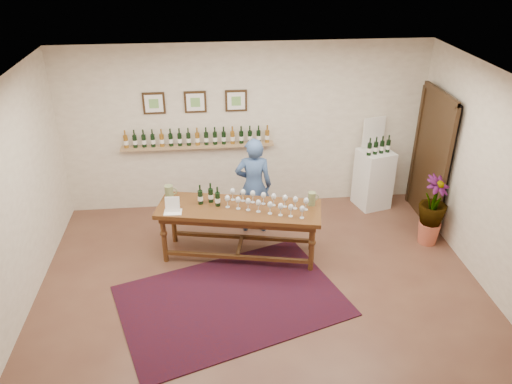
{
  "coord_description": "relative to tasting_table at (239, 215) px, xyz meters",
  "views": [
    {
      "loc": [
        -0.62,
        -5.25,
        4.33
      ],
      "look_at": [
        0.0,
        0.8,
        1.1
      ],
      "focal_mm": 35.0,
      "sensor_mm": 36.0,
      "label": 1
    }
  ],
  "objects": [
    {
      "name": "potted_plant",
      "position": [
        2.92,
        0.05,
        -0.14
      ],
      "size": [
        0.71,
        0.71,
        0.96
      ],
      "rotation": [
        0.0,
        0.0,
        0.61
      ],
      "color": "#B5553C",
      "rests_on": "ground"
    },
    {
      "name": "pitcher_right",
      "position": [
        1.04,
        -0.03,
        0.22
      ],
      "size": [
        0.16,
        0.16,
        0.2
      ],
      "primitive_type": null,
      "rotation": [
        0.0,
        0.0,
        -0.33
      ],
      "color": "olive",
      "rests_on": "tasting_table"
    },
    {
      "name": "ground",
      "position": [
        0.23,
        -0.89,
        -0.7
      ],
      "size": [
        6.0,
        6.0,
        0.0
      ],
      "primitive_type": "plane",
      "color": "#553025",
      "rests_on": "ground"
    },
    {
      "name": "pitcher_left",
      "position": [
        -0.99,
        0.32,
        0.24
      ],
      "size": [
        0.18,
        0.18,
        0.23
      ],
      "primitive_type": null,
      "rotation": [
        0.0,
        0.0,
        -0.24
      ],
      "color": "olive",
      "rests_on": "tasting_table"
    },
    {
      "name": "menu_card",
      "position": [
        -0.93,
        -0.03,
        0.23
      ],
      "size": [
        0.25,
        0.19,
        0.22
      ],
      "primitive_type": "cube",
      "rotation": [
        0.0,
        0.0,
        -0.05
      ],
      "color": "white",
      "rests_on": "tasting_table"
    },
    {
      "name": "pedestal_bottles",
      "position": [
        2.4,
        1.21,
        0.47
      ],
      "size": [
        0.3,
        0.15,
        0.29
      ],
      "primitive_type": null,
      "rotation": [
        0.0,
        0.0,
        0.26
      ],
      "color": "black",
      "rests_on": "display_pedestal"
    },
    {
      "name": "info_sign",
      "position": [
        2.38,
        1.47,
        0.61
      ],
      "size": [
        0.4,
        0.13,
        0.57
      ],
      "primitive_type": "cube",
      "rotation": [
        0.0,
        0.0,
        0.26
      ],
      "color": "white",
      "rests_on": "display_pedestal"
    },
    {
      "name": "display_pedestal",
      "position": [
        2.41,
        1.3,
        -0.19
      ],
      "size": [
        0.63,
        0.63,
        1.02
      ],
      "primitive_type": "cube",
      "rotation": [
        0.0,
        0.0,
        0.26
      ],
      "color": "white",
      "rests_on": "ground"
    },
    {
      "name": "table_bottles",
      "position": [
        -0.4,
        0.16,
        0.28
      ],
      "size": [
        0.34,
        0.26,
        0.32
      ],
      "primitive_type": null,
      "rotation": [
        0.0,
        0.0,
        -0.32
      ],
      "color": "black",
      "rests_on": "tasting_table"
    },
    {
      "name": "tasting_table",
      "position": [
        0.0,
        0.0,
        0.0
      ],
      "size": [
        2.42,
        1.2,
        0.82
      ],
      "rotation": [
        0.0,
        0.0,
        -0.21
      ],
      "color": "#4A2912",
      "rests_on": "ground"
    },
    {
      "name": "room_shell",
      "position": [
        2.35,
        0.97,
        0.42
      ],
      "size": [
        6.0,
        6.0,
        6.0
      ],
      "color": "#F2E6CE",
      "rests_on": "ground"
    },
    {
      "name": "person",
      "position": [
        0.28,
        0.71,
        0.09
      ],
      "size": [
        0.6,
        0.42,
        1.57
      ],
      "primitive_type": "imported",
      "rotation": [
        0.0,
        0.0,
        3.07
      ],
      "color": "#395486",
      "rests_on": "ground"
    },
    {
      "name": "rug",
      "position": [
        -0.18,
        -1.03,
        -0.69
      ],
      "size": [
        3.25,
        2.66,
        0.01
      ],
      "primitive_type": "cube",
      "rotation": [
        0.0,
        0.0,
        0.32
      ],
      "color": "#4C0D10",
      "rests_on": "ground"
    },
    {
      "name": "table_glasses",
      "position": [
        0.38,
        -0.08,
        0.22
      ],
      "size": [
        1.45,
        0.84,
        0.2
      ],
      "primitive_type": null,
      "rotation": [
        0.0,
        0.0,
        -0.38
      ],
      "color": "silver",
      "rests_on": "tasting_table"
    }
  ]
}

